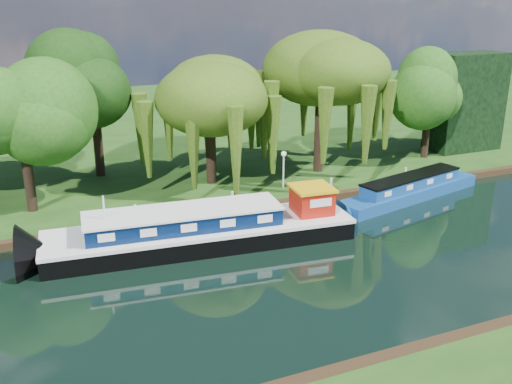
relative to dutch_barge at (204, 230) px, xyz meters
name	(u,v)px	position (x,y,z in m)	size (l,w,h in m)	color
ground	(362,256)	(7.08, -4.63, -0.87)	(120.00, 120.00, 0.00)	black
far_bank	(181,124)	(7.08, 29.37, -0.64)	(120.00, 52.00, 0.45)	#1A3D10
dutch_barge	(204,230)	(0.00, 0.00, 0.00)	(16.90, 5.30, 3.51)	black
narrowboat	(410,190)	(14.97, 1.71, -0.25)	(11.98, 4.66, 1.73)	navy
red_dinghy	(162,247)	(-2.23, 0.61, -0.87)	(2.33, 3.27, 0.68)	#9F170B
willow_left	(210,98)	(3.50, 8.97, 5.49)	(6.79, 6.79, 8.13)	black
willow_right	(321,80)	(11.69, 8.45, 6.28)	(7.54, 7.54, 9.18)	black
tree_far_left	(20,114)	(-8.35, 7.97, 5.54)	(5.41, 5.41, 8.71)	black
tree_far_mid	(93,85)	(-3.42, 13.64, 6.10)	(5.78, 5.78, 9.46)	black
tree_far_right	(430,93)	(21.46, 8.39, 4.75)	(4.58, 4.58, 7.50)	black
conifer_hedge	(466,102)	(26.08, 9.37, 3.58)	(6.00, 3.00, 8.00)	black
lamppost	(284,160)	(7.58, 5.87, 1.55)	(0.36, 0.36, 2.56)	silver
mooring_posts	(283,192)	(6.58, 3.77, 0.08)	(19.16, 0.16, 1.00)	silver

